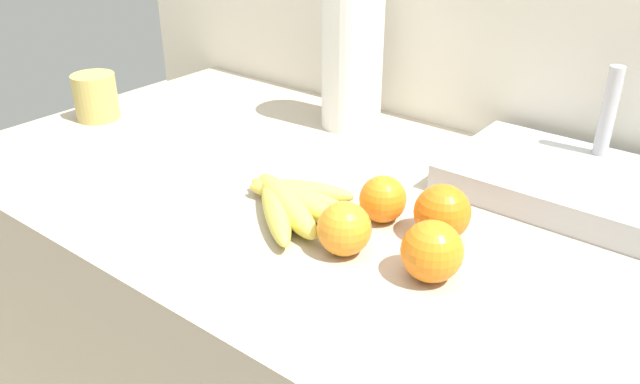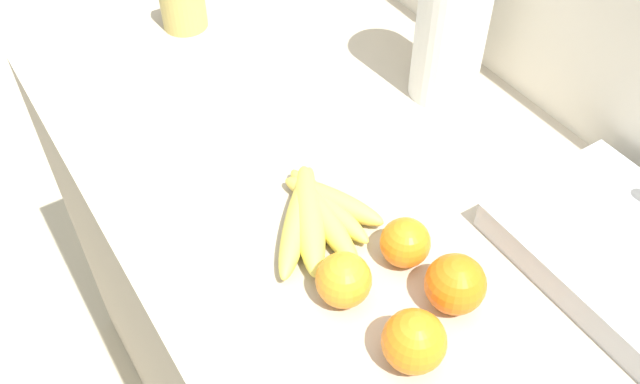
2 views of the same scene
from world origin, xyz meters
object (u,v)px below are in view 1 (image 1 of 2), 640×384
Objects in this scene: banana_bunch at (291,201)px; orange_back_right at (442,213)px; paper_towel_roll at (352,55)px; sink_basin at (579,184)px; orange_back_left at (432,251)px; orange_right at (344,229)px; orange_center at (383,199)px; mug at (96,97)px.

banana_bunch is 2.69× the size of orange_back_right.
paper_towel_roll reaches higher than sink_basin.
sink_basin is at bearing 65.28° from orange_back_right.
banana_bunch is 0.39m from paper_towel_roll.
paper_towel_roll is at bearing 136.69° from orange_back_left.
orange_right is at bearing -55.24° from paper_towel_roll.
banana_bunch is 3.09× the size of orange_center.
mug reaches higher than orange_back_right.
orange_right is 0.80× the size of mug.
sink_basin is at bearing 44.36° from banana_bunch.
sink_basin is at bearing 61.37° from orange_right.
banana_bunch is 0.68× the size of paper_towel_roll.
orange_back_left reaches higher than orange_center.
mug is (-0.56, 0.06, 0.03)m from banana_bunch.
sink_basin reaches higher than orange_center.
orange_right reaches higher than orange_center.
orange_back_left is at bearing -102.19° from sink_basin.
banana_bunch is 0.14m from orange_center.
mug is at bearing -178.64° from orange_back_right.
orange_right reaches higher than banana_bunch.
sink_basin is (0.19, 0.35, -0.01)m from orange_right.
orange_center is 0.22× the size of paper_towel_roll.
orange_back_left is at bearing -4.60° from banana_bunch.
mug is (-0.68, -0.01, 0.01)m from orange_center.
paper_towel_roll is at bearing 175.99° from sink_basin.
orange_right is 0.93× the size of orange_back_right.
orange_back_right reaches higher than orange_center.
orange_back_left is 0.10m from orange_back_right.
mug is (-0.69, 0.10, 0.01)m from orange_right.
paper_towel_roll is at bearing 142.30° from orange_back_right.
orange_right is (-0.12, -0.02, -0.00)m from orange_back_left.
orange_back_left is 0.12m from orange_right.
orange_back_right is 0.20× the size of sink_basin.
paper_towel_roll is (-0.27, 0.38, 0.10)m from orange_right.
orange_right is 0.10m from orange_center.
orange_right is (0.13, -0.04, 0.02)m from banana_bunch.
orange_right is at bearing -17.16° from banana_bunch.
orange_back_right is 0.25× the size of paper_towel_roll.
orange_back_right is (0.08, 0.11, 0.00)m from orange_right.
orange_right is at bearing -125.90° from orange_back_right.
orange_back_right is at bearing 19.61° from banana_bunch.
orange_center is (-0.01, 0.10, -0.00)m from orange_right.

